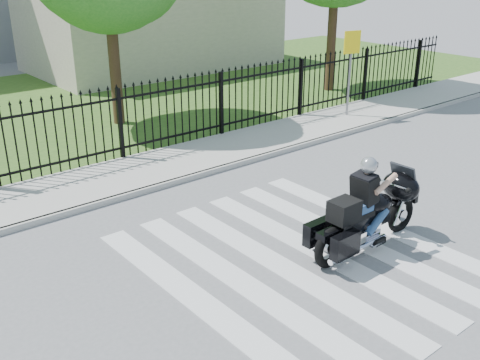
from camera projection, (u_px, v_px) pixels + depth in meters
ground at (300, 259)px, 9.27m from camera, size 120.00×120.00×0.00m
crosswalk at (300, 258)px, 9.27m from camera, size 5.00×5.50×0.01m
sidewalk at (144, 171)px, 12.83m from camera, size 40.00×2.00×0.12m
curb at (168, 184)px, 12.11m from camera, size 40.00×0.12×0.12m
grass_strip at (32, 111)px, 17.86m from camera, size 40.00×12.00×0.02m
iron_fence at (120, 126)px, 13.22m from camera, size 26.00×0.04×1.80m
building_low at (153, 26)px, 24.18m from camera, size 10.00×6.00×3.50m
motorcycle_rider at (367, 211)px, 9.34m from camera, size 2.57×0.76×1.70m
traffic_sign at (351, 56)px, 16.34m from camera, size 0.53×0.18×2.49m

